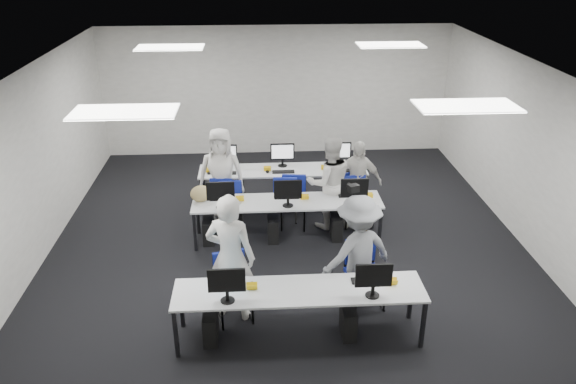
{
  "coord_description": "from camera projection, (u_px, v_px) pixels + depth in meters",
  "views": [
    {
      "loc": [
        -0.5,
        -8.32,
        4.84
      ],
      "look_at": [
        -0.0,
        -0.02,
        1.0
      ],
      "focal_mm": 35.0,
      "sensor_mm": 36.0,
      "label": 1
    }
  ],
  "objects": [
    {
      "name": "room",
      "position": [
        288.0,
        163.0,
        8.97
      ],
      "size": [
        9.0,
        9.02,
        3.0
      ],
      "color": "black",
      "rests_on": "ground"
    },
    {
      "name": "ceiling_panels",
      "position": [
        288.0,
        71.0,
        8.34
      ],
      "size": [
        5.2,
        4.6,
        0.02
      ],
      "color": "white",
      "rests_on": "room"
    },
    {
      "name": "desk_front",
      "position": [
        299.0,
        293.0,
        7.14
      ],
      "size": [
        3.2,
        0.7,
        0.73
      ],
      "color": "silver",
      "rests_on": "ground"
    },
    {
      "name": "desk_mid",
      "position": [
        287.0,
        204.0,
        9.49
      ],
      "size": [
        3.2,
        0.7,
        0.73
      ],
      "color": "silver",
      "rests_on": "ground"
    },
    {
      "name": "desk_back",
      "position": [
        283.0,
        172.0,
        10.76
      ],
      "size": [
        3.2,
        0.7,
        0.73
      ],
      "color": "silver",
      "rests_on": "ground"
    },
    {
      "name": "equipment_front",
      "position": [
        284.0,
        315.0,
        7.24
      ],
      "size": [
        2.51,
        0.41,
        1.19
      ],
      "color": "#0B5997",
      "rests_on": "desk_front"
    },
    {
      "name": "equipment_mid",
      "position": [
        276.0,
        221.0,
        9.6
      ],
      "size": [
        2.91,
        0.41,
        1.19
      ],
      "color": "white",
      "rests_on": "desk_mid"
    },
    {
      "name": "equipment_back",
      "position": [
        293.0,
        187.0,
        10.92
      ],
      "size": [
        2.91,
        0.41,
        1.19
      ],
      "color": "white",
      "rests_on": "desk_back"
    },
    {
      "name": "chair_0",
      "position": [
        233.0,
        298.0,
        7.68
      ],
      "size": [
        0.57,
        0.6,
        0.94
      ],
      "rotation": [
        0.0,
        0.0,
        0.25
      ],
      "color": "navy",
      "rests_on": "ground"
    },
    {
      "name": "chair_1",
      "position": [
        364.0,
        285.0,
        7.95
      ],
      "size": [
        0.57,
        0.6,
        0.97
      ],
      "rotation": [
        0.0,
        0.0,
        0.21
      ],
      "color": "navy",
      "rests_on": "ground"
    },
    {
      "name": "chair_2",
      "position": [
        221.0,
        212.0,
        10.11
      ],
      "size": [
        0.47,
        0.5,
        0.85
      ],
      "rotation": [
        0.0,
        0.0,
        -0.12
      ],
      "color": "navy",
      "rests_on": "ground"
    },
    {
      "name": "chair_3",
      "position": [
        293.0,
        211.0,
        10.12
      ],
      "size": [
        0.5,
        0.53,
        0.91
      ],
      "rotation": [
        0.0,
        0.0,
        -0.1
      ],
      "color": "navy",
      "rests_on": "ground"
    },
    {
      "name": "chair_4",
      "position": [
        352.0,
        208.0,
        10.21
      ],
      "size": [
        0.54,
        0.57,
        0.92
      ],
      "rotation": [
        0.0,
        0.0,
        0.2
      ],
      "color": "navy",
      "rests_on": "ground"
    },
    {
      "name": "chair_5",
      "position": [
        231.0,
        207.0,
        10.29
      ],
      "size": [
        0.45,
        0.48,
        0.88
      ],
      "rotation": [
        0.0,
        0.0,
        0.04
      ],
      "color": "navy",
      "rests_on": "ground"
    },
    {
      "name": "chair_6",
      "position": [
        285.0,
        204.0,
        10.36
      ],
      "size": [
        0.47,
        0.51,
        0.91
      ],
      "rotation": [
        0.0,
        0.0,
        -0.07
      ],
      "color": "navy",
      "rests_on": "ground"
    },
    {
      "name": "chair_7",
      "position": [
        349.0,
        203.0,
        10.41
      ],
      "size": [
        0.52,
        0.55,
        0.92
      ],
      "rotation": [
        0.0,
        0.0,
        0.15
      ],
      "color": "navy",
      "rests_on": "ground"
    },
    {
      "name": "handbag",
      "position": [
        201.0,
        194.0,
        9.4
      ],
      "size": [
        0.39,
        0.3,
        0.29
      ],
      "primitive_type": "ellipsoid",
      "rotation": [
        0.0,
        0.0,
        0.22
      ],
      "color": "#9E8551",
      "rests_on": "desk_mid"
    },
    {
      "name": "student_0",
      "position": [
        231.0,
        258.0,
        7.45
      ],
      "size": [
        0.77,
        0.61,
        1.85
      ],
      "primitive_type": "imported",
      "rotation": [
        0.0,
        0.0,
        2.86
      ],
      "color": "#BAB7AF",
      "rests_on": "ground"
    },
    {
      "name": "student_1",
      "position": [
        329.0,
        183.0,
        9.87
      ],
      "size": [
        0.91,
        0.75,
        1.7
      ],
      "primitive_type": "imported",
      "rotation": [
        0.0,
        0.0,
        3.27
      ],
      "color": "#BAB7AF",
      "rests_on": "ground"
    },
    {
      "name": "student_2",
      "position": [
        221.0,
        174.0,
        10.2
      ],
      "size": [
        0.89,
        0.62,
        1.72
      ],
      "primitive_type": "imported",
      "rotation": [
        0.0,
        0.0,
        -0.09
      ],
      "color": "#BAB7AF",
      "rests_on": "ground"
    },
    {
      "name": "student_3",
      "position": [
        357.0,
        181.0,
        10.15
      ],
      "size": [
        0.96,
        0.57,
        1.53
      ],
      "primitive_type": "imported",
      "rotation": [
        0.0,
        0.0,
        -0.23
      ],
      "color": "#BAB7AF",
      "rests_on": "ground"
    },
    {
      "name": "photographer",
      "position": [
        357.0,
        252.0,
        7.75
      ],
      "size": [
        1.24,
        1.01,
        1.68
      ],
      "primitive_type": "imported",
      "rotation": [
        0.0,
        0.0,
        3.56
      ],
      "color": "gray",
      "rests_on": "ground"
    },
    {
      "name": "dslr_camera",
      "position": [
        353.0,
        188.0,
        7.52
      ],
      "size": [
        0.2,
        0.22,
        0.1
      ],
      "primitive_type": "cube",
      "rotation": [
        0.0,
        0.0,
        3.56
      ],
      "color": "black",
      "rests_on": "photographer"
    }
  ]
}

